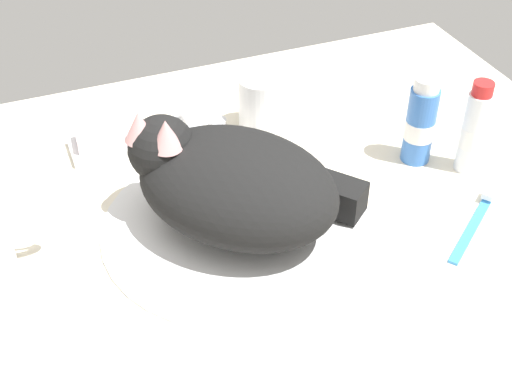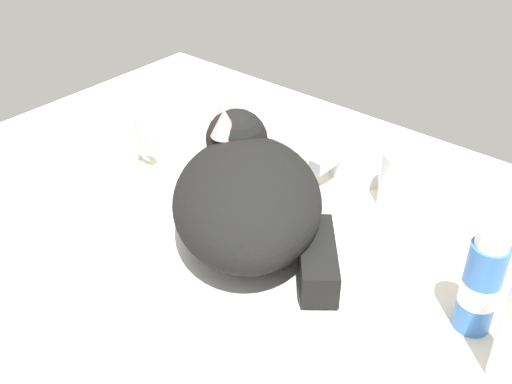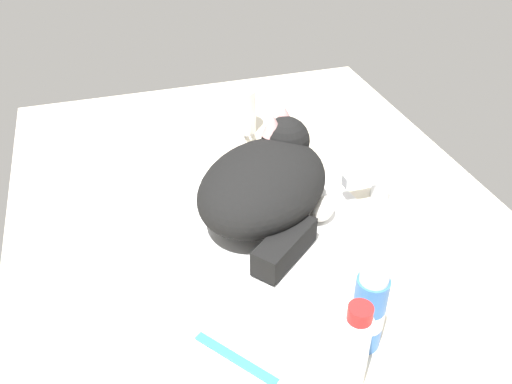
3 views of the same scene
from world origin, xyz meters
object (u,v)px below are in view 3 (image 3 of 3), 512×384
Objects in this scene: cat at (267,182)px; coffee_mug at (239,111)px; soap_bar at (357,149)px; toothbrush at (251,366)px; faucet at (376,186)px; mouthwash_bottle at (353,352)px; toothpaste_bottle at (369,310)px; rinse_cup at (406,215)px.

cat is 2.78× the size of coffee_mug.
coffee_mug reaches higher than soap_bar.
toothbrush is (40.30, -33.37, -1.83)cm from soap_bar.
faucet is at bearing -10.01° from soap_bar.
soap_bar is 51.62cm from mouthwash_bottle.
coffee_mug is at bearing 173.17° from cat.
faucet is 32.92cm from toothpaste_bottle.
toothbrush is at bearing -119.02° from mouthwash_bottle.
coffee_mug is at bearing -179.79° from toothpaste_bottle.
toothpaste_bottle is at bearing -41.59° from rinse_cup.
rinse_cup is at bearing 59.05° from cat.
coffee_mug is at bearing -133.09° from soap_bar.
faucet is 0.39× the size of cat.
rinse_cup is at bearing -3.97° from faucet.
mouthwash_bottle reaches higher than toothbrush.
cat is 31.31cm from toothbrush.
rinse_cup is 30.44cm from mouthwash_bottle.
toothpaste_bottle is (17.40, -15.45, 1.83)cm from rinse_cup.
faucet is at bearing 28.97° from coffee_mug.
cat is 4.71× the size of soap_bar.
mouthwash_bottle is 13.18cm from toothbrush.
coffee_mug is 1.70× the size of soap_bar.
soap_bar is (17.39, 18.59, -2.41)cm from coffee_mug.
coffee_mug is at bearing 176.00° from mouthwash_bottle.
faucet is 39.90cm from mouthwash_bottle.
cat is at bearing 158.41° from toothbrush.
coffee_mug is 1.36× the size of rinse_cup.
mouthwash_bottle is at bearing 60.98° from toothbrush.
rinse_cup is (40.66, 15.66, -0.58)cm from coffee_mug.
mouthwash_bottle is (5.36, -4.65, 0.32)cm from toothpaste_bottle.
faucet is 11.20cm from rinse_cup.
cat is at bearing 178.43° from mouthwash_bottle.
toothbrush is at bearing -48.07° from faucet.
toothpaste_bottle reaches higher than toothbrush.
toothbrush is (57.68, -14.78, -4.25)cm from coffee_mug.
soap_bar is at bearing 169.99° from faucet.
soap_bar is at bearing 118.09° from cat.
soap_bar is at bearing 155.69° from toothpaste_bottle.
toothpaste_bottle reaches higher than rinse_cup.
rinse_cup is 23.34cm from toothpaste_bottle.
soap_bar reaches higher than toothbrush.
faucet reaches higher than toothbrush.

